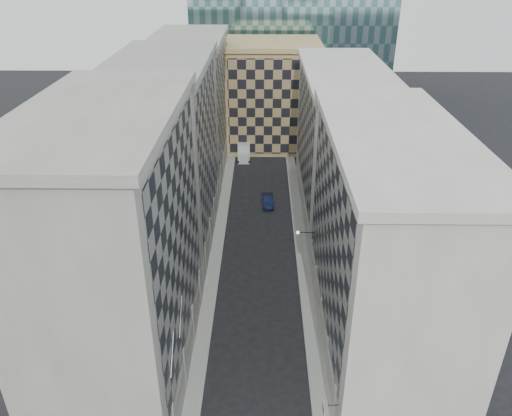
{
  "coord_description": "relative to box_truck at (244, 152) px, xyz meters",
  "views": [
    {
      "loc": [
        0.39,
        -22.14,
        33.43
      ],
      "look_at": [
        -0.16,
        14.91,
        13.92
      ],
      "focal_mm": 35.0,
      "sensor_mm": 36.0,
      "label": 1
    }
  ],
  "objects": [
    {
      "name": "bldg_right_a",
      "position": [
        13.85,
        -45.36,
        9.09
      ],
      "size": [
        10.8,
        26.8,
        20.7
      ],
      "color": "#B7B0A7",
      "rests_on": "ground"
    },
    {
      "name": "box_truck",
      "position": [
        0.0,
        0.0,
        0.0
      ],
      "size": [
        2.21,
        5.22,
        2.84
      ],
      "rotation": [
        0.0,
        0.0,
        0.02
      ],
      "color": "silver",
      "rests_on": "ground"
    },
    {
      "name": "dark_car",
      "position": [
        4.13,
        -18.08,
        -0.51
      ],
      "size": [
        1.75,
        4.48,
        1.45
      ],
      "primitive_type": "imported",
      "rotation": [
        0.0,
        0.0,
        0.05
      ],
      "color": "#0E1433",
      "rests_on": "ground"
    },
    {
      "name": "shop_sign",
      "position": [
        7.93,
        -57.36,
        2.6
      ],
      "size": [
        1.18,
        0.74,
        0.82
      ],
      "rotation": [
        0.0,
        0.0,
        0.07
      ],
      "color": "black",
      "rests_on": "ground"
    },
    {
      "name": "bldg_left_c",
      "position": [
        -7.91,
        -5.36,
        9.59
      ],
      "size": [
        10.8,
        22.8,
        21.7
      ],
      "color": "gray",
      "rests_on": "ground"
    },
    {
      "name": "sidewalk_east",
      "position": [
        8.22,
        -30.36,
        -1.16
      ],
      "size": [
        1.5,
        100.0,
        0.15
      ],
      "primitive_type": "cube",
      "color": "gray",
      "rests_on": "ground"
    },
    {
      "name": "sidewalk_west",
      "position": [
        -2.28,
        -30.36,
        -1.16
      ],
      "size": [
        1.5,
        100.0,
        0.15
      ],
      "primitive_type": "cube",
      "color": "gray",
      "rests_on": "ground"
    },
    {
      "name": "flagpoles_left",
      "position": [
        -2.93,
        -54.36,
        6.76
      ],
      "size": [
        0.1,
        6.33,
        2.33
      ],
      "color": "gray",
      "rests_on": "ground"
    },
    {
      "name": "tan_block",
      "position": [
        4.97,
        7.53,
        8.2
      ],
      "size": [
        16.8,
        14.8,
        18.8
      ],
      "color": "tan",
      "rests_on": "ground"
    },
    {
      "name": "bldg_left_b",
      "position": [
        -7.91,
        -27.36,
        10.09
      ],
      "size": [
        10.8,
        22.8,
        22.7
      ],
      "color": "gray",
      "rests_on": "ground"
    },
    {
      "name": "bracket_lamp",
      "position": [
        7.35,
        -36.36,
        4.96
      ],
      "size": [
        1.98,
        0.36,
        0.36
      ],
      "color": "black",
      "rests_on": "ground"
    },
    {
      "name": "bldg_right_b",
      "position": [
        13.87,
        -18.36,
        8.61
      ],
      "size": [
        10.8,
        28.8,
        19.7
      ],
      "color": "#B7B0A7",
      "rests_on": "ground"
    },
    {
      "name": "bldg_left_a",
      "position": [
        -7.91,
        -49.36,
        10.59
      ],
      "size": [
        10.8,
        22.8,
        23.7
      ],
      "color": "gray",
      "rests_on": "ground"
    }
  ]
}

